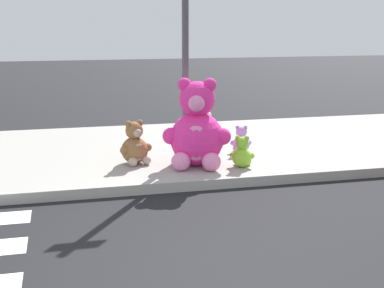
% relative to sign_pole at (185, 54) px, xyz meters
% --- Properties ---
extents(sidewalk, '(28.00, 4.40, 0.15)m').
position_rel_sign_pole_xyz_m(sidewalk, '(-1.00, 0.80, -1.77)').
color(sidewalk, '#9E9B93').
rests_on(sidewalk, ground_plane).
extents(sign_pole, '(0.56, 0.11, 3.20)m').
position_rel_sign_pole_xyz_m(sign_pole, '(0.00, 0.00, 0.00)').
color(sign_pole, '#4C4C51').
rests_on(sign_pole, sidewalk).
extents(plush_pink_large, '(1.03, 0.97, 1.37)m').
position_rel_sign_pole_xyz_m(plush_pink_large, '(0.04, -0.59, -1.15)').
color(plush_pink_large, '#F22D93').
rests_on(plush_pink_large, sidewalk).
extents(plush_lavender, '(0.36, 0.33, 0.48)m').
position_rel_sign_pole_xyz_m(plush_lavender, '(0.99, 0.07, -1.51)').
color(plush_lavender, '#B28CD8').
rests_on(plush_lavender, sidewalk).
extents(plush_white, '(0.47, 0.48, 0.67)m').
position_rel_sign_pole_xyz_m(plush_white, '(0.42, 0.39, -1.43)').
color(plush_white, white).
rests_on(plush_white, sidewalk).
extents(plush_lime, '(0.36, 0.36, 0.50)m').
position_rel_sign_pole_xyz_m(plush_lime, '(0.71, -0.82, -1.50)').
color(plush_lime, '#8CD133').
rests_on(plush_lime, sidewalk).
extents(plush_brown, '(0.52, 0.49, 0.70)m').
position_rel_sign_pole_xyz_m(plush_brown, '(-0.87, -0.23, -1.42)').
color(plush_brown, olive).
rests_on(plush_brown, sidewalk).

